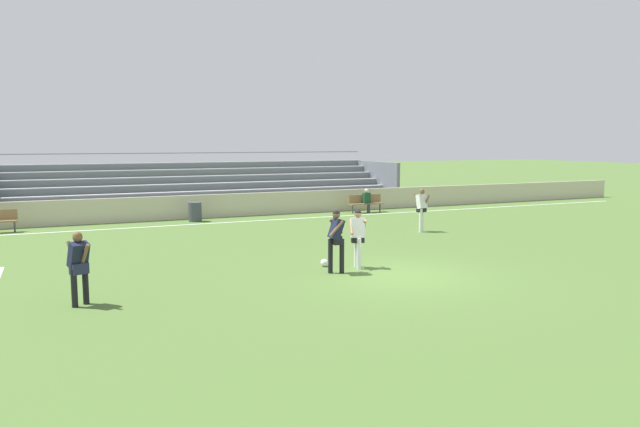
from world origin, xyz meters
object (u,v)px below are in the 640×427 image
Objects in this scene: spectator_seated at (367,199)px; player_dark_wide_right at (79,262)px; bleacher_stand at (207,186)px; soccer_ball at (324,263)px; bench_near_bin at (366,202)px; trash_bin at (195,212)px; player_white_dropping_back at (422,206)px; player_dark_challenging at (336,236)px; player_white_trailing_run at (358,233)px.

player_dark_wide_right reaches higher than spectator_seated.
bleacher_stand reaches higher than spectator_seated.
player_dark_wide_right reaches higher than soccer_ball.
bench_near_bin is 8.59m from trash_bin.
player_white_dropping_back is 7.79× the size of soccer_ball.
player_dark_wide_right is (-6.48, -0.62, -0.07)m from player_dark_challenging.
player_dark_wide_right is at bearing -174.50° from player_dark_challenging.
player_dark_wide_right is 0.95× the size of player_white_dropping_back.
player_dark_wide_right is at bearing -111.91° from bleacher_stand.
player_white_dropping_back is at bearing -61.79° from bleacher_stand.
player_white_trailing_run is 0.97× the size of player_white_dropping_back.
trash_bin is 0.50× the size of player_dark_challenging.
player_dark_wide_right is (-5.28, -12.70, 0.53)m from trash_bin.
player_white_trailing_run is at bearing 7.60° from player_dark_wide_right.
bench_near_bin is 13.30m from player_white_trailing_run.
spectator_seated is 13.15m from soccer_ball.
spectator_seated is 13.19m from player_white_trailing_run.
bench_near_bin is at bearing 80.76° from player_white_dropping_back.
soccer_ball is at bearing 13.15° from player_dark_wide_right.
trash_bin is at bearing 138.27° from player_white_dropping_back.
player_dark_challenging is at bearing 5.50° from player_dark_wide_right.
spectator_seated is (7.01, -4.63, -0.56)m from bleacher_stand.
player_white_dropping_back is at bearing -41.73° from trash_bin.
player_dark_wide_right is (-7.32, -0.98, -0.02)m from player_white_trailing_run.
bleacher_stand reaches higher than player_dark_challenging.
player_white_dropping_back is (-1.07, -6.45, 0.32)m from spectator_seated.
spectator_seated is (8.59, -0.27, 0.27)m from trash_bin.
trash_bin is at bearing 95.70° from player_dark_challenging.
bench_near_bin is 1.09× the size of player_white_trailing_run.
player_white_dropping_back reaches higher than bench_near_bin.
player_white_trailing_run is at bearing -137.58° from player_white_dropping_back.
spectator_seated is at bearing 57.96° from player_dark_challenging.
player_dark_challenging is at bearing -122.04° from spectator_seated.
bleacher_stand is 12.36× the size of player_white_trailing_run.
bleacher_stand is 8.42m from spectator_seated.
spectator_seated is 0.70× the size of player_dark_challenging.
spectator_seated is 18.63m from player_dark_wide_right.
player_white_trailing_run is at bearing -119.50° from bench_near_bin.
player_white_dropping_back reaches higher than player_white_trailing_run.
bench_near_bin is 1.49× the size of spectator_seated.
player_white_dropping_back is at bearing 25.05° from player_dark_wide_right.
player_white_dropping_back is at bearing -99.40° from spectator_seated.
soccer_ball is at bearing -91.17° from bleacher_stand.
player_white_trailing_run is (-6.55, -11.57, 0.44)m from bench_near_bin.
bleacher_stand is 8.37m from bench_near_bin.
soccer_ball is at bearing 144.62° from player_white_trailing_run.
player_white_dropping_back is (7.53, -6.71, 0.59)m from trash_bin.
trash_bin is 11.91m from player_white_trailing_run.
player_dark_challenging reaches higher than player_white_dropping_back.
bleacher_stand reaches higher than trash_bin.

